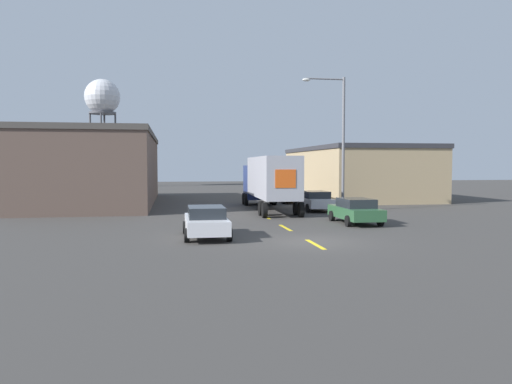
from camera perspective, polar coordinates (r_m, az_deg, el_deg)
ground_plane at (r=21.75m, az=6.20°, el=-5.64°), size 160.00×160.00×0.00m
road_centerline at (r=26.33m, az=3.38°, el=-4.10°), size 0.20×13.81×0.01m
warehouse_left at (r=44.77m, az=-17.39°, el=2.56°), size 9.21×22.90×5.97m
warehouse_right at (r=51.54m, az=11.24°, el=2.21°), size 10.12×19.29×5.11m
semi_truck at (r=36.64m, az=1.44°, el=1.50°), size 2.93×12.93×3.88m
parked_car_right_near at (r=28.72m, az=11.29°, el=-2.07°), size 2.04×4.47×1.42m
parked_car_right_mid at (r=36.37m, az=6.77°, el=-0.96°), size 2.04×4.47×1.42m
parked_car_right_far at (r=43.89m, az=3.91°, el=-0.25°), size 2.04×4.47×1.42m
parked_car_left_near at (r=22.86m, az=-5.72°, el=-3.33°), size 2.04×4.47×1.42m
water_tower at (r=79.59m, az=-17.15°, el=10.18°), size 5.26×5.26×16.19m
street_lamp at (r=36.00m, az=9.44°, el=6.51°), size 3.12×0.32×9.48m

